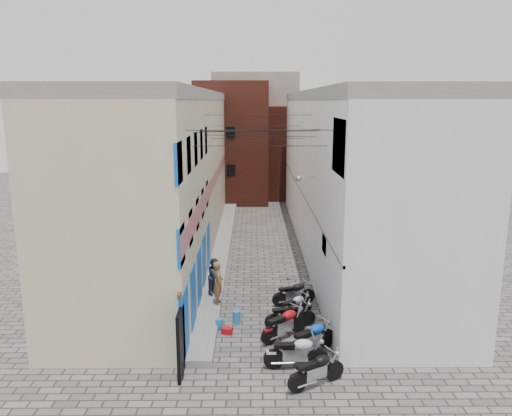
{
  "coord_description": "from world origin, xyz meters",
  "views": [
    {
      "loc": [
        -0.29,
        -14.66,
        8.45
      ],
      "look_at": [
        -0.1,
        10.64,
        3.0
      ],
      "focal_mm": 35.0,
      "sensor_mm": 36.0,
      "label": 1
    }
  ],
  "objects_px": {
    "motorcycle_b": "(296,351)",
    "motorcycle_c": "(312,337)",
    "motorcycle_a": "(317,368)",
    "person_a": "(218,283)",
    "motorcycle_e": "(290,314)",
    "red_crate": "(227,330)",
    "motorcycle_d": "(285,322)",
    "water_jug_near": "(219,324)",
    "motorcycle_f": "(295,305)",
    "water_jug_far": "(237,317)",
    "motorcycle_g": "(294,292)",
    "person_b": "(215,276)"
  },
  "relations": [
    {
      "from": "motorcycle_b",
      "to": "person_b",
      "type": "relative_size",
      "value": 1.34
    },
    {
      "from": "person_a",
      "to": "water_jug_near",
      "type": "xyz_separation_m",
      "value": [
        0.15,
        -1.92,
        -0.93
      ]
    },
    {
      "from": "motorcycle_f",
      "to": "person_b",
      "type": "height_order",
      "value": "person_b"
    },
    {
      "from": "person_a",
      "to": "motorcycle_e",
      "type": "bearing_deg",
      "value": -131.88
    },
    {
      "from": "person_a",
      "to": "motorcycle_d",
      "type": "bearing_deg",
      "value": -145.23
    },
    {
      "from": "motorcycle_b",
      "to": "person_a",
      "type": "relative_size",
      "value": 1.17
    },
    {
      "from": "motorcycle_d",
      "to": "water_jug_far",
      "type": "xyz_separation_m",
      "value": [
        -1.78,
        1.27,
        -0.37
      ]
    },
    {
      "from": "person_a",
      "to": "motorcycle_g",
      "type": "bearing_deg",
      "value": -91.48
    },
    {
      "from": "motorcycle_c",
      "to": "person_b",
      "type": "distance_m",
      "value": 6.08
    },
    {
      "from": "motorcycle_g",
      "to": "person_b",
      "type": "height_order",
      "value": "person_b"
    },
    {
      "from": "motorcycle_a",
      "to": "motorcycle_f",
      "type": "distance_m",
      "value": 4.98
    },
    {
      "from": "person_a",
      "to": "water_jug_near",
      "type": "relative_size",
      "value": 4.09
    },
    {
      "from": "motorcycle_d",
      "to": "water_jug_near",
      "type": "relative_size",
      "value": 4.81
    },
    {
      "from": "motorcycle_a",
      "to": "motorcycle_e",
      "type": "height_order",
      "value": "motorcycle_e"
    },
    {
      "from": "motorcycle_d",
      "to": "water_jug_near",
      "type": "xyz_separation_m",
      "value": [
        -2.42,
        0.68,
        -0.4
      ]
    },
    {
      "from": "motorcycle_b",
      "to": "motorcycle_e",
      "type": "distance_m",
      "value": 2.92
    },
    {
      "from": "motorcycle_b",
      "to": "person_b",
      "type": "height_order",
      "value": "person_b"
    },
    {
      "from": "motorcycle_a",
      "to": "red_crate",
      "type": "height_order",
      "value": "motorcycle_a"
    },
    {
      "from": "water_jug_near",
      "to": "water_jug_far",
      "type": "xyz_separation_m",
      "value": [
        0.63,
        0.59,
        0.03
      ]
    },
    {
      "from": "motorcycle_c",
      "to": "red_crate",
      "type": "distance_m",
      "value": 3.36
    },
    {
      "from": "motorcycle_f",
      "to": "water_jug_near",
      "type": "distance_m",
      "value": 3.18
    },
    {
      "from": "person_b",
      "to": "water_jug_far",
      "type": "distance_m",
      "value": 2.78
    },
    {
      "from": "motorcycle_a",
      "to": "water_jug_far",
      "type": "relative_size",
      "value": 4.01
    },
    {
      "from": "motorcycle_b",
      "to": "water_jug_far",
      "type": "height_order",
      "value": "motorcycle_b"
    },
    {
      "from": "person_b",
      "to": "person_a",
      "type": "bearing_deg",
      "value": -148.14
    },
    {
      "from": "motorcycle_e",
      "to": "person_a",
      "type": "relative_size",
      "value": 1.11
    },
    {
      "from": "motorcycle_f",
      "to": "motorcycle_g",
      "type": "bearing_deg",
      "value": 143.2
    },
    {
      "from": "motorcycle_d",
      "to": "red_crate",
      "type": "xyz_separation_m",
      "value": [
        -2.11,
        0.38,
        -0.5
      ]
    },
    {
      "from": "motorcycle_g",
      "to": "person_a",
      "type": "distance_m",
      "value": 3.24
    },
    {
      "from": "motorcycle_a",
      "to": "motorcycle_b",
      "type": "distance_m",
      "value": 1.16
    },
    {
      "from": "motorcycle_c",
      "to": "water_jug_far",
      "type": "bearing_deg",
      "value": -168.43
    },
    {
      "from": "motorcycle_a",
      "to": "motorcycle_c",
      "type": "bearing_deg",
      "value": 148.41
    },
    {
      "from": "motorcycle_b",
      "to": "motorcycle_c",
      "type": "xyz_separation_m",
      "value": [
        0.62,
        0.98,
        -0.0
      ]
    },
    {
      "from": "motorcycle_f",
      "to": "water_jug_near",
      "type": "bearing_deg",
      "value": -102.02
    },
    {
      "from": "water_jug_far",
      "to": "red_crate",
      "type": "height_order",
      "value": "water_jug_far"
    },
    {
      "from": "motorcycle_g",
      "to": "person_b",
      "type": "bearing_deg",
      "value": -119.29
    },
    {
      "from": "person_b",
      "to": "water_jug_far",
      "type": "relative_size",
      "value": 3.17
    },
    {
      "from": "motorcycle_a",
      "to": "water_jug_far",
      "type": "bearing_deg",
      "value": -178.67
    },
    {
      "from": "motorcycle_e",
      "to": "red_crate",
      "type": "bearing_deg",
      "value": -94.78
    },
    {
      "from": "motorcycle_a",
      "to": "motorcycle_e",
      "type": "distance_m",
      "value": 3.97
    },
    {
      "from": "water_jug_near",
      "to": "motorcycle_f",
      "type": "bearing_deg",
      "value": 21.81
    },
    {
      "from": "person_b",
      "to": "red_crate",
      "type": "height_order",
      "value": "person_b"
    },
    {
      "from": "person_b",
      "to": "motorcycle_b",
      "type": "bearing_deg",
      "value": -131.74
    },
    {
      "from": "motorcycle_c",
      "to": "motorcycle_g",
      "type": "relative_size",
      "value": 1.1
    },
    {
      "from": "motorcycle_e",
      "to": "motorcycle_g",
      "type": "xyz_separation_m",
      "value": [
        0.32,
        2.24,
        -0.02
      ]
    },
    {
      "from": "motorcycle_e",
      "to": "person_a",
      "type": "bearing_deg",
      "value": -137.54
    },
    {
      "from": "motorcycle_a",
      "to": "motorcycle_g",
      "type": "bearing_deg",
      "value": 152.85
    },
    {
      "from": "motorcycle_c",
      "to": "person_b",
      "type": "bearing_deg",
      "value": -179.42
    },
    {
      "from": "motorcycle_b",
      "to": "water_jug_near",
      "type": "xyz_separation_m",
      "value": [
        -2.66,
        2.77,
        -0.39
      ]
    },
    {
      "from": "motorcycle_g",
      "to": "person_b",
      "type": "distance_m",
      "value": 3.48
    }
  ]
}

